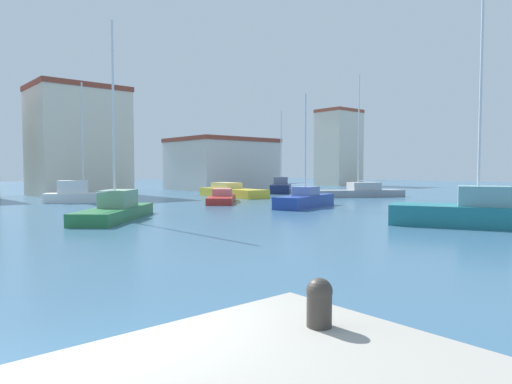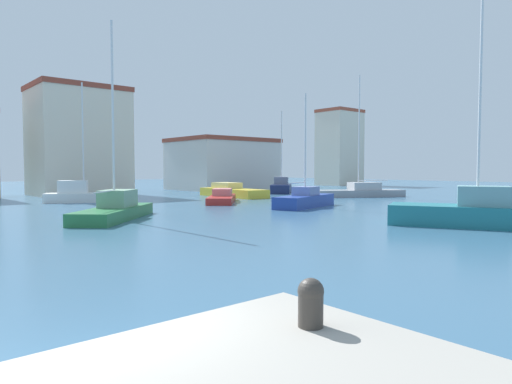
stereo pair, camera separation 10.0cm
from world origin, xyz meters
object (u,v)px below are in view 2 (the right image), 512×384
(sailboat_teal_outer_mooring, at_px, (478,212))
(motorboat_red_far_left, at_px, (222,197))
(sailboat_green_distant_east, at_px, (115,209))
(sailboat_blue_distant_north, at_px, (305,199))
(sailboat_navy_behind_lamppost, at_px, (281,187))
(motorboat_yellow_mid_harbor, at_px, (232,192))
(sailboat_grey_near_pier, at_px, (360,191))
(mooring_bollard, at_px, (311,301))
(sailboat_white_inner_mooring, at_px, (81,194))

(sailboat_teal_outer_mooring, bearing_deg, motorboat_red_far_left, 89.57)
(sailboat_green_distant_east, distance_m, sailboat_blue_distant_north, 13.20)
(sailboat_teal_outer_mooring, bearing_deg, sailboat_navy_behind_lamppost, 63.58)
(sailboat_navy_behind_lamppost, relative_size, motorboat_yellow_mid_harbor, 1.08)
(sailboat_navy_behind_lamppost, height_order, sailboat_grey_near_pier, sailboat_grey_near_pier)
(mooring_bollard, bearing_deg, sailboat_grey_near_pier, 35.88)
(sailboat_white_inner_mooring, bearing_deg, sailboat_navy_behind_lamppost, -0.54)
(sailboat_grey_near_pier, bearing_deg, sailboat_navy_behind_lamppost, 94.69)
(sailboat_white_inner_mooring, bearing_deg, sailboat_grey_near_pier, -24.05)
(sailboat_blue_distant_north, bearing_deg, sailboat_green_distant_east, 174.19)
(mooring_bollard, bearing_deg, sailboat_green_distant_east, 71.95)
(sailboat_green_distant_east, xyz_separation_m, motorboat_red_far_left, (11.45, 6.09, -0.18))
(sailboat_blue_distant_north, relative_size, sailboat_grey_near_pier, 0.68)
(sailboat_green_distant_east, xyz_separation_m, sailboat_white_inner_mooring, (2.94, 13.38, 0.10))
(motorboat_yellow_mid_harbor, distance_m, sailboat_blue_distant_north, 13.08)
(motorboat_yellow_mid_harbor, distance_m, sailboat_grey_near_pier, 12.14)
(sailboat_green_distant_east, bearing_deg, sailboat_grey_near_pier, 7.34)
(sailboat_green_distant_east, bearing_deg, sailboat_navy_behind_lamppost, 28.04)
(sailboat_white_inner_mooring, bearing_deg, motorboat_red_far_left, -40.61)
(sailboat_green_distant_east, xyz_separation_m, motorboat_yellow_mid_harbor, (16.45, 11.31, -0.07))
(motorboat_red_far_left, distance_m, sailboat_teal_outer_mooring, 19.98)
(motorboat_red_far_left, bearing_deg, sailboat_navy_behind_lamppost, 28.06)
(sailboat_grey_near_pier, bearing_deg, sailboat_white_inner_mooring, 155.95)
(mooring_bollard, height_order, sailboat_grey_near_pier, sailboat_grey_near_pier)
(sailboat_teal_outer_mooring, distance_m, sailboat_blue_distant_north, 12.68)
(motorboat_red_far_left, height_order, sailboat_blue_distant_north, sailboat_blue_distant_north)
(mooring_bollard, xyz_separation_m, sailboat_white_inner_mooring, (9.42, 33.27, -0.66))
(mooring_bollard, height_order, sailboat_white_inner_mooring, sailboat_white_inner_mooring)
(sailboat_blue_distant_north, height_order, sailboat_white_inner_mooring, sailboat_white_inner_mooring)
(motorboat_red_far_left, xyz_separation_m, sailboat_blue_distant_north, (1.69, -7.43, 0.16))
(sailboat_navy_behind_lamppost, xyz_separation_m, sailboat_white_inner_mooring, (-21.81, 0.20, 0.00))
(sailboat_blue_distant_north, bearing_deg, motorboat_yellow_mid_harbor, 75.31)
(mooring_bollard, xyz_separation_m, sailboat_navy_behind_lamppost, (31.22, 33.06, -0.66))
(mooring_bollard, relative_size, sailboat_teal_outer_mooring, 0.05)
(sailboat_green_distant_east, xyz_separation_m, sailboat_teal_outer_mooring, (11.30, -13.88, 0.10))
(sailboat_white_inner_mooring, bearing_deg, mooring_bollard, -105.80)
(sailboat_green_distant_east, xyz_separation_m, sailboat_navy_behind_lamppost, (24.74, 13.18, 0.10))
(sailboat_navy_behind_lamppost, distance_m, sailboat_white_inner_mooring, 21.81)
(motorboat_red_far_left, distance_m, motorboat_yellow_mid_harbor, 7.23)
(motorboat_yellow_mid_harbor, relative_size, sailboat_blue_distant_north, 1.06)
(sailboat_green_distant_east, relative_size, sailboat_grey_near_pier, 0.90)
(mooring_bollard, xyz_separation_m, sailboat_green_distant_east, (6.48, 19.89, -0.76))
(sailboat_navy_behind_lamppost, bearing_deg, sailboat_blue_distant_north, -128.65)
(sailboat_navy_behind_lamppost, bearing_deg, sailboat_green_distant_east, -151.96)
(sailboat_blue_distant_north, distance_m, sailboat_white_inner_mooring, 17.91)
(sailboat_navy_behind_lamppost, distance_m, sailboat_teal_outer_mooring, 30.22)
(sailboat_green_distant_east, height_order, sailboat_grey_near_pier, sailboat_grey_near_pier)
(sailboat_green_distant_east, height_order, sailboat_white_inner_mooring, sailboat_green_distant_east)
(sailboat_navy_behind_lamppost, distance_m, motorboat_red_far_left, 15.07)
(sailboat_green_distant_east, height_order, motorboat_yellow_mid_harbor, sailboat_green_distant_east)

